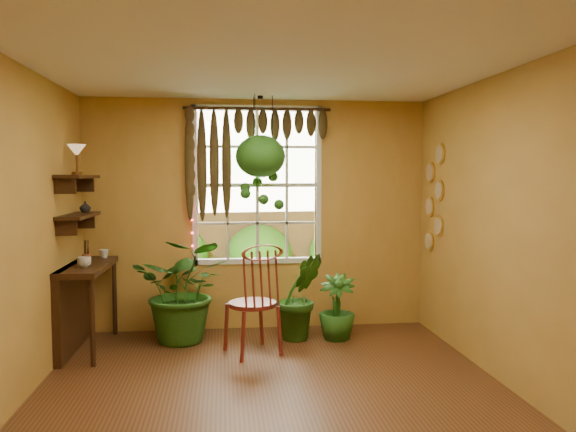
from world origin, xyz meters
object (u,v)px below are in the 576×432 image
(windsor_chair, at_px, (254,318))
(potted_plant_mid, at_px, (300,296))
(counter_ledge, at_px, (77,297))
(hanging_basket, at_px, (261,163))
(potted_plant_left, at_px, (185,290))

(windsor_chair, xyz_separation_m, potted_plant_mid, (0.53, 0.47, 0.10))
(counter_ledge, distance_m, hanging_basket, 2.41)
(potted_plant_left, xyz_separation_m, hanging_basket, (0.84, 0.17, 1.38))
(counter_ledge, distance_m, potted_plant_left, 1.10)
(potted_plant_mid, bearing_deg, potted_plant_left, 177.60)
(potted_plant_left, bearing_deg, windsor_chair, -35.99)
(potted_plant_left, bearing_deg, counter_ledge, -170.88)
(hanging_basket, bearing_deg, potted_plant_left, -168.34)
(windsor_chair, height_order, potted_plant_mid, windsor_chair)
(windsor_chair, distance_m, potted_plant_mid, 0.72)
(potted_plant_left, distance_m, hanging_basket, 1.63)
(counter_ledge, xyz_separation_m, windsor_chair, (1.81, -0.35, -0.18))
(windsor_chair, bearing_deg, hanging_basket, 57.34)
(windsor_chair, relative_size, hanging_basket, 1.01)
(counter_ledge, bearing_deg, windsor_chair, -10.95)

